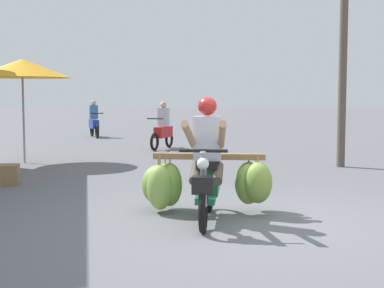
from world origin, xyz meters
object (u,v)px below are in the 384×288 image
motorbike_main_loaded (200,179)px  market_umbrella_near_shop (22,68)px  motorbike_distant_ahead_left (163,130)px  utility_pole (344,33)px  motorbike_distant_ahead_right (94,122)px  produce_crate (2,175)px

motorbike_main_loaded → market_umbrella_near_shop: (-2.92, 6.38, 1.72)m
motorbike_distant_ahead_left → utility_pole: utility_pole is taller
motorbike_distant_ahead_right → market_umbrella_near_shop: (-1.72, -7.81, 1.65)m
motorbike_distant_ahead_left → produce_crate: size_ratio=2.56×
motorbike_distant_ahead_right → produce_crate: bearing=-99.0°
motorbike_main_loaded → utility_pole: size_ratio=0.35×
motorbike_distant_ahead_right → utility_pole: (5.28, -9.85, 2.37)m
produce_crate → utility_pole: utility_pole is taller
motorbike_main_loaded → motorbike_distant_ahead_right: 14.24m
motorbike_main_loaded → market_umbrella_near_shop: market_umbrella_near_shop is taller
market_umbrella_near_shop → produce_crate: (-0.04, -3.27, -2.03)m
market_umbrella_near_shop → utility_pole: size_ratio=0.41×
market_umbrella_near_shop → utility_pole: utility_pole is taller
motorbike_distant_ahead_right → market_umbrella_near_shop: market_umbrella_near_shop is taller
produce_crate → utility_pole: (7.04, 1.23, 2.76)m
motorbike_main_loaded → motorbike_distant_ahead_right: bearing=94.8°
market_umbrella_near_shop → motorbike_distant_ahead_right: bearing=77.6°
motorbike_distant_ahead_left → motorbike_main_loaded: bearing=-94.6°
market_umbrella_near_shop → produce_crate: size_ratio=4.35×
market_umbrella_near_shop → produce_crate: market_umbrella_near_shop is taller
motorbike_distant_ahead_left → produce_crate: motorbike_distant_ahead_left is taller
motorbike_main_loaded → utility_pole: utility_pole is taller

